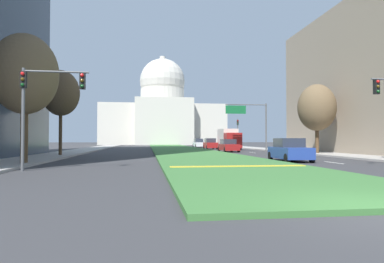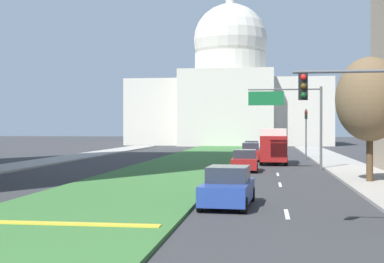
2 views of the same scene
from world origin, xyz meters
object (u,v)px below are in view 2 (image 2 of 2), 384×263
traffic_light_near_right (371,112)px  sedan_very_far (272,144)px  sedan_lead_stopped (228,187)px  sedan_far_horizon (252,148)px  traffic_light_far_right (306,127)px  sedan_midblock (245,161)px  sedan_distant (251,152)px  capitol_building (230,94)px  overhead_guide_sign (293,110)px  box_truck_delivery (273,145)px  street_tree_right_mid (370,99)px

traffic_light_near_right → sedan_very_far: size_ratio=1.16×
sedan_lead_stopped → sedan_very_far: sedan_very_far is taller
sedan_lead_stopped → sedan_far_horizon: sedan_far_horizon is taller
traffic_light_far_right → sedan_midblock: traffic_light_far_right is taller
sedan_distant → sedan_very_far: (2.35, 27.85, 0.00)m
capitol_building → traffic_light_near_right: size_ratio=7.17×
traffic_light_near_right → overhead_guide_sign: size_ratio=0.80×
overhead_guide_sign → sedan_very_far: bearing=91.9°
sedan_midblock → sedan_far_horizon: size_ratio=1.01×
traffic_light_far_right → capitol_building: bearing=103.0°
sedan_far_horizon → sedan_very_far: (2.56, 16.72, 0.04)m
traffic_light_far_right → sedan_distant: bearing=-149.5°
traffic_light_near_right → box_truck_delivery: 32.73m
sedan_midblock → box_truck_delivery: (2.22, 8.58, 0.91)m
overhead_guide_sign → sedan_distant: size_ratio=1.57×
sedan_lead_stopped → sedan_very_far: bearing=87.7°
overhead_guide_sign → sedan_lead_stopped: (-3.64, -20.55, -3.87)m
sedan_distant → box_truck_delivery: (2.15, -4.04, 0.85)m
capitol_building → sedan_very_far: size_ratio=8.30×
sedan_lead_stopped → box_truck_delivery: 26.96m
street_tree_right_mid → sedan_midblock: bearing=133.4°
capitol_building → overhead_guide_sign: bearing=-81.6°
overhead_guide_sign → sedan_distant: overhead_guide_sign is taller
sedan_very_far → street_tree_right_mid: bearing=-83.9°
street_tree_right_mid → sedan_very_far: size_ratio=1.66×
street_tree_right_mid → traffic_light_far_right: bearing=94.8°
traffic_light_near_right → sedan_far_horizon: traffic_light_near_right is taller
sedan_midblock → sedan_distant: (0.07, 12.62, 0.06)m
street_tree_right_mid → sedan_midblock: 11.89m
traffic_light_far_right → sedan_lead_stopped: (-5.62, -34.18, -2.53)m
sedan_distant → box_truck_delivery: bearing=-62.0°
traffic_light_far_right → street_tree_right_mid: street_tree_right_mid is taller
traffic_light_near_right → sedan_distant: traffic_light_near_right is taller
traffic_light_near_right → overhead_guide_sign: overhead_guide_sign is taller
overhead_guide_sign → traffic_light_near_right: bearing=-87.5°
sedan_lead_stopped → sedan_midblock: size_ratio=1.05×
overhead_guide_sign → sedan_distant: 11.60m
capitol_building → overhead_guide_sign: size_ratio=5.74×
sedan_very_far → sedan_lead_stopped: bearing=-92.3°
sedan_very_far → traffic_light_near_right: bearing=-87.9°
sedan_distant → sedan_far_horizon: (-0.21, 11.13, -0.04)m
traffic_light_far_right → box_truck_delivery: traffic_light_far_right is taller
sedan_midblock → sedan_distant: size_ratio=1.03×
street_tree_right_mid → sedan_lead_stopped: (-7.62, -10.20, -4.17)m
box_truck_delivery → sedan_distant: bearing=118.0°
capitol_building → traffic_light_far_right: capitol_building is taller
capitol_building → sedan_very_far: capitol_building is taller
capitol_building → traffic_light_near_right: (10.20, -87.89, -5.87)m
capitol_building → box_truck_delivery: 56.42m
traffic_light_far_right → street_tree_right_mid: (2.00, -23.98, 1.65)m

